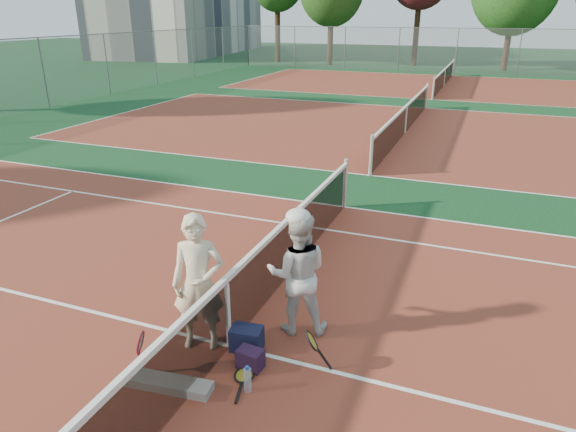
{
  "coord_description": "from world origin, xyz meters",
  "views": [
    {
      "loc": [
        2.74,
        -4.89,
        4.04
      ],
      "look_at": [
        0.0,
        2.08,
        1.05
      ],
      "focal_mm": 32.0,
      "sensor_mm": 36.0,
      "label": 1
    }
  ],
  "objects": [
    {
      "name": "court_main",
      "position": [
        0.0,
        0.0,
        0.0
      ],
      "size": [
        23.77,
        10.97,
        0.01
      ],
      "primitive_type": "cube",
      "color": "maroon",
      "rests_on": "ground"
    },
    {
      "name": "player_a",
      "position": [
        -0.35,
        -0.08,
        0.9
      ],
      "size": [
        0.77,
        0.64,
        1.8
      ],
      "primitive_type": "imported",
      "rotation": [
        0.0,
        0.0,
        0.36
      ],
      "color": "beige",
      "rests_on": "ground"
    },
    {
      "name": "player_b",
      "position": [
        0.68,
        0.71,
        0.84
      ],
      "size": [
        0.99,
        0.88,
        1.69
      ],
      "primitive_type": "imported",
      "rotation": [
        0.0,
        0.0,
        3.49
      ],
      "color": "silver",
      "rests_on": "ground"
    },
    {
      "name": "sports_bag_navy",
      "position": [
        0.24,
        0.03,
        0.16
      ],
      "size": [
        0.43,
        0.32,
        0.31
      ],
      "primitive_type": "cube",
      "rotation": [
        0.0,
        0.0,
        0.13
      ],
      "color": "black",
      "rests_on": "ground"
    },
    {
      "name": "racket_black_held",
      "position": [
        1.14,
        -0.05,
        0.27
      ],
      "size": [
        0.41,
        0.37,
        0.53
      ],
      "primitive_type": null,
      "rotation": [
        0.0,
        0.0,
        3.51
      ],
      "color": "black",
      "rests_on": "ground"
    },
    {
      "name": "net_far_a",
      "position": [
        0.0,
        13.5,
        0.51
      ],
      "size": [
        0.1,
        10.98,
        1.02
      ],
      "primitive_type": null,
      "color": "black",
      "rests_on": "ground"
    },
    {
      "name": "sports_bag_purple",
      "position": [
        0.44,
        -0.29,
        0.13
      ],
      "size": [
        0.33,
        0.24,
        0.25
      ],
      "primitive_type": "cube",
      "rotation": [
        0.0,
        0.0,
        -0.11
      ],
      "color": "black",
      "rests_on": "ground"
    },
    {
      "name": "net_main",
      "position": [
        0.0,
        0.0,
        0.51
      ],
      "size": [
        0.1,
        10.98,
        1.02
      ],
      "primitive_type": null,
      "color": "black",
      "rests_on": "ground"
    },
    {
      "name": "fence_back",
      "position": [
        0.0,
        34.0,
        1.5
      ],
      "size": [
        32.0,
        0.06,
        3.0
      ],
      "primitive_type": null,
      "color": "slate",
      "rests_on": "ground"
    },
    {
      "name": "water_bottle",
      "position": [
        0.59,
        -0.67,
        0.15
      ],
      "size": [
        0.09,
        0.09,
        0.3
      ],
      "primitive_type": "cylinder",
      "color": "#ABC0D8",
      "rests_on": "ground"
    },
    {
      "name": "net_cover_canvas",
      "position": [
        -0.3,
        -0.96,
        0.06
      ],
      "size": [
        1.09,
        0.37,
        0.11
      ],
      "primitive_type": "cube",
      "rotation": [
        0.0,
        0.0,
        0.12
      ],
      "color": "slate",
      "rests_on": "ground"
    },
    {
      "name": "ground",
      "position": [
        0.0,
        0.0,
        0.0
      ],
      "size": [
        130.0,
        130.0,
        0.0
      ],
      "primitive_type": "plane",
      "color": "#0F381A",
      "rests_on": "ground"
    },
    {
      "name": "court_far_a",
      "position": [
        0.0,
        13.5,
        0.0
      ],
      "size": [
        23.77,
        10.97,
        0.01
      ],
      "primitive_type": "cube",
      "color": "maroon",
      "rests_on": "ground"
    },
    {
      "name": "net_far_b",
      "position": [
        0.0,
        27.0,
        0.51
      ],
      "size": [
        0.1,
        10.98,
        1.02
      ],
      "primitive_type": null,
      "color": "black",
      "rests_on": "ground"
    },
    {
      "name": "racket_red",
      "position": [
        -0.69,
        -0.87,
        0.3
      ],
      "size": [
        0.25,
        0.31,
        0.59
      ],
      "primitive_type": null,
      "rotation": [
        0.0,
        0.0,
        0.35
      ],
      "color": "maroon",
      "rests_on": "ground"
    },
    {
      "name": "racket_spare",
      "position": [
        0.44,
        -0.47,
        0.02
      ],
      "size": [
        0.41,
        0.65,
        0.04
      ],
      "primitive_type": null,
      "rotation": [
        0.0,
        0.0,
        1.83
      ],
      "color": "black",
      "rests_on": "ground"
    },
    {
      "name": "court_far_b",
      "position": [
        0.0,
        27.0,
        0.0
      ],
      "size": [
        23.77,
        10.97,
        0.01
      ],
      "primitive_type": "cube",
      "color": "maroon",
      "rests_on": "ground"
    }
  ]
}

